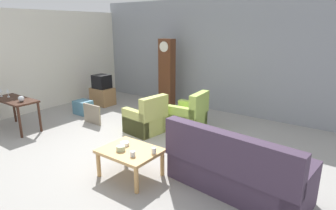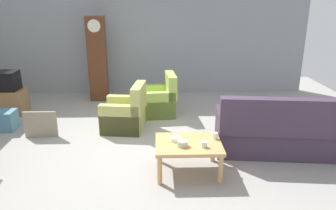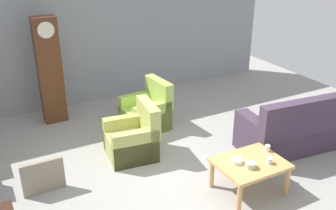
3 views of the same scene
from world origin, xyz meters
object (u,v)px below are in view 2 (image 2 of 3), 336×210
Objects in this scene: couch_floral at (281,133)px; bowl_white_stacked at (175,139)px; armchair_olive_near at (126,115)px; grandfather_clock at (97,59)px; framed_picture_leaning at (41,125)px; cup_white_porcelain at (215,136)px; armchair_olive_far at (159,101)px; tv_crt at (6,81)px; coffee_table_wood at (188,147)px; storage_box_blue at (3,120)px; bowl_shallow_green at (182,144)px; cup_blue_rimmed at (204,144)px; tv_stand_cabinet at (10,102)px.

bowl_white_stacked is at bearing -163.94° from couch_floral.
grandfather_clock reaches higher than armchair_olive_near.
bowl_white_stacked reaches higher than framed_picture_leaning.
bowl_white_stacked is at bearing -175.17° from cup_white_porcelain.
tv_crt is at bearing 176.67° from armchair_olive_far.
couch_floral reaches higher than coffee_table_wood.
armchair_olive_near is at bearing -1.28° from storage_box_blue.
storage_box_blue is 3.87m from bowl_shallow_green.
cup_blue_rimmed reaches higher than bowl_white_stacked.
armchair_olive_near reaches higher than tv_stand_cabinet.
bowl_white_stacked is at bearing 159.60° from coffee_table_wood.
cup_white_porcelain is at bearing -22.08° from framed_picture_leaning.
tv_crt is at bearing 142.33° from bowl_shallow_green.
couch_floral is 4.28m from framed_picture_leaning.
coffee_table_wood is 4.65m from tv_stand_cabinet.
cup_white_porcelain is 0.56m from bowl_shallow_green.
tv_crt is (-2.69, 1.04, 0.44)m from armchair_olive_near.
coffee_table_wood is 9.87× the size of cup_white_porcelain.
bowl_shallow_green is at bearing -61.39° from armchair_olive_near.
framed_picture_leaning is at bearing 149.91° from bowl_shallow_green.
tv_crt is 1.86m from framed_picture_leaning.
couch_floral is at bearing -22.38° from armchair_olive_near.
cup_blue_rimmed is at bearing -27.97° from framed_picture_leaning.
tv_crt is 0.80× the size of framed_picture_leaning.
cup_blue_rimmed is at bearing -76.77° from armchair_olive_far.
bowl_white_stacked is (3.58, -2.65, 0.24)m from tv_stand_cabinet.
framed_picture_leaning is (-0.69, -2.32, -0.79)m from grandfather_clock.
grandfather_clock is 4.33× the size of tv_crt.
armchair_olive_far is 9.46× the size of cup_white_porcelain.
armchair_olive_near is at bearing 133.56° from cup_white_porcelain.
framed_picture_leaning is at bearing 157.92° from cup_white_porcelain.
armchair_olive_near is at bearing -21.14° from tv_crt.
couch_floral is at bearing -21.76° from tv_stand_cabinet.
cup_blue_rimmed is 0.31m from bowl_shallow_green.
cup_white_porcelain reaches higher than coffee_table_wood.
couch_floral is at bearing -12.79° from storage_box_blue.
tv_crt is at bearing 148.08° from cup_white_porcelain.
bowl_white_stacked is at bearing -61.15° from armchair_olive_near.
storage_box_blue is at bearing 167.21° from couch_floral.
armchair_olive_near is at bearing 118.85° from bowl_white_stacked.
storage_box_blue is (-5.08, 1.15, -0.16)m from couch_floral.
tv_crt is 5.75× the size of cup_blue_rimmed.
cup_blue_rimmed is at bearing -152.09° from couch_floral.
couch_floral reaches higher than storage_box_blue.
armchair_olive_near is 1.00× the size of armchair_olive_far.
storage_box_blue is (-0.87, 0.39, -0.06)m from framed_picture_leaning.
grandfather_clock is at bearing 119.15° from cup_blue_rimmed.
cup_white_porcelain is at bearing -31.92° from tv_crt.
tv_stand_cabinet is 1.03m from storage_box_blue.
coffee_table_wood is 6.44× the size of bowl_shallow_green.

